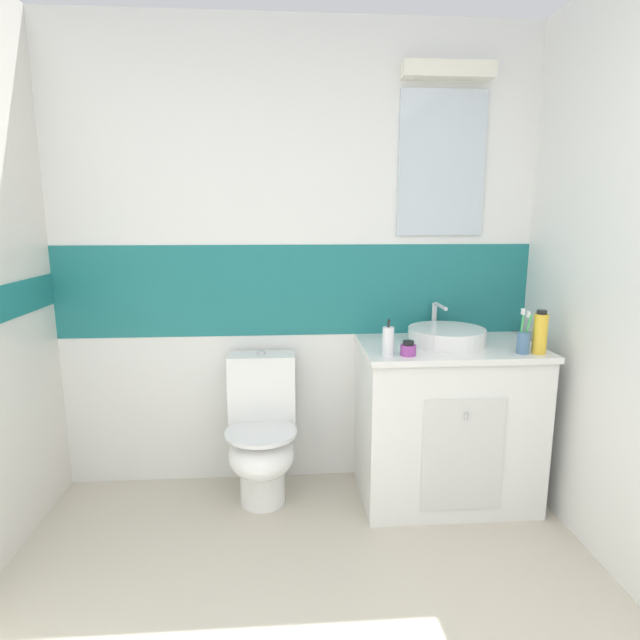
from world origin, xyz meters
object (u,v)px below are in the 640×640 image
soap_dispenser (388,341)px  hair_gel_jar (408,349)px  toothbrush_cup (523,341)px  shampoo_bottle_tall (540,333)px  toilet (262,435)px  sink_basin (446,335)px

soap_dispenser → hair_gel_jar: bearing=-5.5°
toothbrush_cup → shampoo_bottle_tall: toothbrush_cup is taller
toothbrush_cup → hair_gel_jar: 0.56m
toilet → hair_gel_jar: size_ratio=10.49×
hair_gel_jar → soap_dispenser: bearing=174.5°
soap_dispenser → shampoo_bottle_tall: bearing=-1.6°
hair_gel_jar → toothbrush_cup: bearing=-0.4°
toilet → toothbrush_cup: 1.41m
sink_basin → toilet: sink_basin is taller
toothbrush_cup → hair_gel_jar: (-0.56, 0.00, -0.03)m
shampoo_bottle_tall → hair_gel_jar: shampoo_bottle_tall is taller
toothbrush_cup → hair_gel_jar: toothbrush_cup is taller
toothbrush_cup → soap_dispenser: size_ratio=1.24×
toilet → toothbrush_cup: (1.27, -0.24, 0.55)m
sink_basin → toilet: 1.10m
toilet → shampoo_bottle_tall: size_ratio=3.69×
toilet → shampoo_bottle_tall: (1.35, -0.24, 0.59)m
toothbrush_cup → sink_basin: bearing=144.6°
soap_dispenser → hair_gel_jar: size_ratio=2.37×
toilet → toothbrush_cup: size_ratio=3.59×
toothbrush_cup → soap_dispenser: (-0.66, 0.01, 0.01)m
shampoo_bottle_tall → sink_basin: bearing=149.6°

